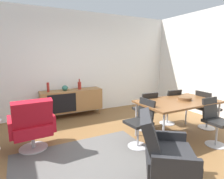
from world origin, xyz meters
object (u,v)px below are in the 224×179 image
(dining_chair_far_end, at_px, (206,108))
(sideboard, at_px, (72,100))
(dining_table, at_px, (178,103))
(wooden_bowl_on_table, at_px, (185,99))
(dining_chair_near_window, at_px, (141,121))
(lounge_chair_red, at_px, (32,125))
(vase_cobalt, at_px, (79,85))
(armchair_black_shell, at_px, (164,153))
(vase_sculptural_dark, at_px, (65,88))
(dining_chair_front_right, at_px, (215,120))
(vase_ceramic_small, at_px, (48,87))
(dining_chair_back_right, at_px, (170,105))
(dining_chair_back_left, at_px, (146,109))

(dining_chair_far_end, bearing_deg, sideboard, 137.69)
(dining_table, relative_size, wooden_bowl_on_table, 6.15)
(dining_chair_near_window, bearing_deg, lounge_chair_red, 157.69)
(sideboard, relative_size, vase_cobalt, 5.64)
(dining_table, height_order, dining_chair_far_end, dining_chair_far_end)
(wooden_bowl_on_table, relative_size, armchair_black_shell, 0.27)
(sideboard, relative_size, wooden_bowl_on_table, 6.15)
(vase_sculptural_dark, relative_size, dining_chair_front_right, 0.19)
(vase_ceramic_small, bearing_deg, dining_chair_near_window, -60.80)
(sideboard, xyz_separation_m, dining_chair_near_window, (0.65, -2.21, 0.03))
(dining_chair_far_end, bearing_deg, dining_chair_back_right, 134.33)
(vase_ceramic_small, height_order, dining_chair_back_left, vase_ceramic_small)
(wooden_bowl_on_table, bearing_deg, armchair_black_shell, -145.37)
(dining_chair_back_right, distance_m, dining_chair_near_window, 1.35)
(dining_table, distance_m, dining_chair_front_right, 0.70)
(vase_ceramic_small, xyz_separation_m, armchair_black_shell, (0.85, -3.23, -0.37))
(dining_chair_back_right, height_order, dining_chair_near_window, same)
(dining_chair_back_left, distance_m, armchair_black_shell, 1.82)
(dining_chair_back_right, bearing_deg, wooden_bowl_on_table, -107.50)
(dining_table, relative_size, lounge_chair_red, 1.69)
(vase_cobalt, bearing_deg, dining_chair_back_right, -44.98)
(dining_table, height_order, dining_chair_front_right, dining_chair_front_right)
(vase_sculptural_dark, bearing_deg, dining_chair_far_end, -40.46)
(dining_chair_back_right, relative_size, dining_chair_back_left, 1.00)
(dining_chair_back_left, height_order, dining_chair_front_right, same)
(dining_chair_near_window, distance_m, armchair_black_shell, 1.09)
(lounge_chair_red, height_order, armchair_black_shell, same)
(vase_ceramic_small, bearing_deg, dining_chair_back_left, -43.12)
(dining_chair_back_right, xyz_separation_m, armchair_black_shell, (-1.63, -1.57, -0.00))
(sideboard, relative_size, lounge_chair_red, 1.69)
(dining_chair_far_end, bearing_deg, vase_sculptural_dark, 139.54)
(vase_sculptural_dark, xyz_separation_m, armchair_black_shell, (0.43, -3.23, -0.32))
(dining_chair_back_right, height_order, lounge_chair_red, lounge_chair_red)
(dining_chair_back_right, bearing_deg, dining_chair_back_left, -180.00)
(sideboard, height_order, dining_table, dining_table)
(vase_cobalt, xyz_separation_m, vase_sculptural_dark, (-0.39, 0.00, -0.04))
(vase_cobalt, height_order, lounge_chair_red, vase_cobalt)
(armchair_black_shell, bearing_deg, sideboard, 94.68)
(sideboard, height_order, lounge_chair_red, lounge_chair_red)
(dining_chair_back_left, bearing_deg, vase_ceramic_small, 136.88)
(dining_chair_back_right, distance_m, dining_chair_back_left, 0.70)
(dining_table, bearing_deg, vase_cobalt, 120.66)
(dining_chair_back_right, height_order, dining_chair_far_end, same)
(dining_table, distance_m, armchair_black_shell, 1.65)
(dining_chair_back_left, height_order, dining_chair_far_end, same)
(vase_sculptural_dark, bearing_deg, dining_chair_near_window, -69.67)
(wooden_bowl_on_table, bearing_deg, dining_chair_front_right, -71.43)
(dining_chair_back_left, bearing_deg, dining_chair_far_end, -24.12)
(dining_table, xyz_separation_m, lounge_chair_red, (-2.63, 0.72, -0.23))
(dining_table, xyz_separation_m, dining_chair_back_right, (0.35, 0.56, -0.23))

